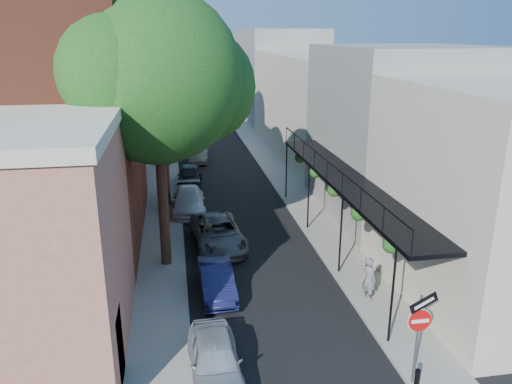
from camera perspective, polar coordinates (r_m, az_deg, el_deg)
name	(u,v)px	position (r m, az deg, el deg)	size (l,w,h in m)	color
road_surface	(215,155)	(41.28, -4.76, 4.22)	(6.00, 64.00, 0.01)	black
sidewalk_left	(165,156)	(41.15, -10.33, 4.02)	(2.00, 64.00, 0.12)	gray
sidewalk_right	(262,153)	(41.77, 0.73, 4.52)	(2.00, 64.00, 0.12)	gray
buildings_left	(89,99)	(39.53, -18.55, 10.04)	(10.10, 59.10, 12.00)	tan
buildings_right	(324,100)	(41.67, 7.77, 10.43)	(9.80, 55.00, 10.00)	beige
sign_post	(419,324)	(14.80, 18.18, -14.14)	(0.89, 0.17, 2.99)	#595B60
bollard	(417,382)	(15.24, 17.89, -19.99)	(0.14, 0.14, 0.80)	black
oak_near	(167,80)	(20.35, -10.11, 12.54)	(7.48, 6.80, 11.42)	#372116
oak_mid	(168,82)	(28.36, -10.08, 12.28)	(6.60, 6.00, 10.20)	#372116
oak_far	(168,53)	(37.30, -10.05, 15.39)	(7.70, 7.00, 11.90)	#372116
parked_car_a	(215,360)	(15.25, -4.71, -18.55)	(1.49, 3.69, 1.26)	#A1ABB2
parked_car_b	(217,280)	(19.48, -4.53, -9.99)	(1.24, 3.55, 1.17)	#151844
parked_car_c	(218,233)	(23.52, -4.35, -4.72)	(2.21, 4.78, 1.33)	#585B60
parked_car_d	(188,200)	(28.27, -7.73, -0.97)	(1.78, 4.39, 1.27)	white
parked_car_e	(190,175)	(33.17, -7.60, 1.89)	(1.53, 3.81, 1.30)	black
parked_car_f	(198,152)	(39.41, -6.61, 4.53)	(1.45, 4.16, 1.37)	slate
pedestrian	(369,279)	(19.13, 12.77, -9.66)	(0.62, 0.41, 1.71)	slate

